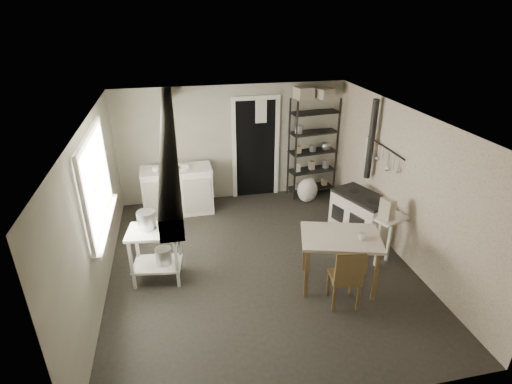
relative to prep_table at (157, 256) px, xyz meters
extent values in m
plane|color=black|center=(1.53, 0.05, -0.40)|extent=(5.00, 5.00, 0.00)
plane|color=silver|center=(1.53, 0.05, 1.90)|extent=(5.00, 5.00, 0.00)
cube|color=#A5A18D|center=(1.53, 2.55, 0.75)|extent=(4.50, 0.02, 2.30)
cube|color=#A5A18D|center=(1.53, -2.45, 0.75)|extent=(4.50, 0.02, 2.30)
cube|color=#A5A18D|center=(-0.72, 0.05, 0.75)|extent=(0.02, 5.00, 2.30)
cube|color=#A5A18D|center=(3.78, 0.05, 0.75)|extent=(0.02, 5.00, 2.30)
cylinder|color=#AEAEB0|center=(-0.08, 0.08, 0.54)|extent=(0.28, 0.28, 0.28)
cylinder|color=#AEAEB0|center=(0.15, 0.00, 0.45)|extent=(0.21, 0.21, 0.11)
cylinder|color=#AEAEB0|center=(0.10, -0.01, -0.02)|extent=(0.30, 0.30, 0.25)
imported|color=white|center=(0.52, 2.00, 0.55)|extent=(0.31, 0.31, 0.07)
imported|color=white|center=(0.00, 1.98, 0.57)|extent=(0.14, 0.14, 0.10)
imported|color=white|center=(2.77, 2.32, 0.96)|extent=(0.10, 0.10, 0.18)
cube|color=#C2B49C|center=(2.88, 2.35, 1.61)|extent=(0.38, 0.34, 0.22)
cube|color=#C2B49C|center=(3.28, 2.30, 1.59)|extent=(0.37, 0.36, 0.19)
cube|color=#C2B49C|center=(3.38, -0.26, 0.61)|extent=(0.18, 0.24, 0.31)
imported|color=white|center=(2.74, -0.79, 0.41)|extent=(0.11, 0.11, 0.10)
ellipsoid|color=silver|center=(2.93, 1.97, -0.16)|extent=(0.48, 0.44, 0.50)
cylinder|color=white|center=(3.26, 0.04, -0.33)|extent=(0.14, 0.14, 0.14)
camera|label=1|loc=(0.41, -4.96, 3.26)|focal=28.00mm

